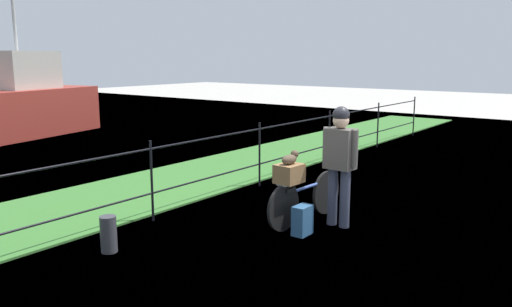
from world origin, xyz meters
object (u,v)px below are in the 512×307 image
(bicycle_main, at_px, (305,199))
(wooden_crate, at_px, (289,174))
(terrier_dog, at_px, (290,158))
(cyclist_person, at_px, (340,156))
(moored_boat_near, at_px, (21,103))
(mooring_bollard, at_px, (109,234))
(backpack_on_paving, at_px, (302,220))

(bicycle_main, relative_size, wooden_crate, 4.75)
(bicycle_main, bearing_deg, terrier_dog, 176.68)
(cyclist_person, bearing_deg, moored_boat_near, 80.87)
(terrier_dog, bearing_deg, mooring_bollard, 148.69)
(terrier_dog, bearing_deg, backpack_on_paving, -113.35)
(terrier_dog, distance_m, cyclist_person, 0.70)
(terrier_dog, bearing_deg, bicycle_main, -3.32)
(mooring_bollard, bearing_deg, moored_boat_near, 66.17)
(wooden_crate, xyz_separation_m, moored_boat_near, (2.44, 11.41, 0.17))
(wooden_crate, bearing_deg, moored_boat_near, 77.93)
(mooring_bollard, xyz_separation_m, moored_boat_near, (4.48, 10.15, 0.72))
(bicycle_main, relative_size, moored_boat_near, 0.37)
(mooring_bollard, height_order, moored_boat_near, moored_boat_near)
(bicycle_main, xyz_separation_m, moored_boat_near, (2.05, 11.43, 0.60))
(cyclist_person, height_order, mooring_bollard, cyclist_person)
(wooden_crate, height_order, mooring_bollard, wooden_crate)
(terrier_dog, relative_size, cyclist_person, 0.19)
(backpack_on_paving, bearing_deg, bicycle_main, -152.17)
(backpack_on_paving, xyz_separation_m, mooring_bollard, (-1.95, 1.54, 0.03))
(bicycle_main, xyz_separation_m, terrier_dog, (-0.36, 0.02, 0.64))
(bicycle_main, height_order, cyclist_person, cyclist_person)
(wooden_crate, xyz_separation_m, terrier_dog, (0.02, -0.00, 0.21))
(moored_boat_near, bearing_deg, wooden_crate, -102.07)
(bicycle_main, distance_m, wooden_crate, 0.58)
(cyclist_person, relative_size, backpack_on_paving, 4.21)
(cyclist_person, bearing_deg, backpack_on_paving, 162.47)
(wooden_crate, bearing_deg, mooring_bollard, 148.41)
(mooring_bollard, distance_m, moored_boat_near, 11.12)
(terrier_dog, relative_size, backpack_on_paving, 0.80)
(mooring_bollard, bearing_deg, terrier_dog, -31.31)
(terrier_dog, xyz_separation_m, moored_boat_near, (2.42, 11.41, -0.04))
(mooring_bollard, bearing_deg, wooden_crate, -31.59)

